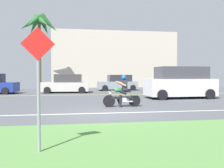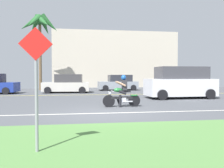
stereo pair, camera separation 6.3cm
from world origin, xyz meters
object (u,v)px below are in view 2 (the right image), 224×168
(parked_car_1, at_px, (67,84))
(street_sign, at_px, (36,77))
(suv_nearby, at_px, (180,83))
(parked_car_2, at_px, (118,83))
(palm_tree_1, at_px, (40,26))
(motorcyclist, at_px, (122,93))
(parked_car_3, at_px, (174,83))

(parked_car_1, bearing_deg, street_sign, -89.46)
(suv_nearby, relative_size, parked_car_2, 1.17)
(parked_car_1, distance_m, palm_tree_1, 7.44)
(suv_nearby, xyz_separation_m, street_sign, (-7.45, -9.96, 0.48))
(parked_car_2, relative_size, palm_tree_1, 0.51)
(parked_car_1, height_order, street_sign, street_sign)
(palm_tree_1, bearing_deg, motorcyclist, -66.51)
(parked_car_3, bearing_deg, parked_car_2, 176.89)
(parked_car_1, bearing_deg, parked_car_3, 11.88)
(parked_car_2, distance_m, street_sign, 19.17)
(motorcyclist, relative_size, street_sign, 0.76)
(parked_car_1, relative_size, palm_tree_1, 0.52)
(suv_nearby, distance_m, street_sign, 12.44)
(suv_nearby, height_order, parked_car_3, suv_nearby)
(suv_nearby, height_order, street_sign, street_sign)
(motorcyclist, xyz_separation_m, parked_car_3, (7.74, 11.86, 0.09))
(suv_nearby, relative_size, parked_car_1, 1.16)
(suv_nearby, bearing_deg, motorcyclist, -141.98)
(parked_car_3, height_order, palm_tree_1, palm_tree_1)
(parked_car_2, distance_m, palm_tree_1, 9.75)
(parked_car_3, bearing_deg, suv_nearby, -110.88)
(parked_car_2, bearing_deg, palm_tree_1, 170.83)
(parked_car_3, height_order, street_sign, street_sign)
(motorcyclist, bearing_deg, parked_car_1, 107.40)
(suv_nearby, distance_m, palm_tree_1, 15.34)
(parked_car_3, distance_m, palm_tree_1, 14.82)
(suv_nearby, bearing_deg, parked_car_3, 69.12)
(suv_nearby, bearing_deg, parked_car_1, 141.68)
(parked_car_1, xyz_separation_m, parked_car_3, (10.75, 2.26, -0.00))
(suv_nearby, xyz_separation_m, parked_car_1, (-7.60, 6.01, -0.25))
(motorcyclist, bearing_deg, palm_tree_1, 113.49)
(suv_nearby, relative_size, street_sign, 1.93)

